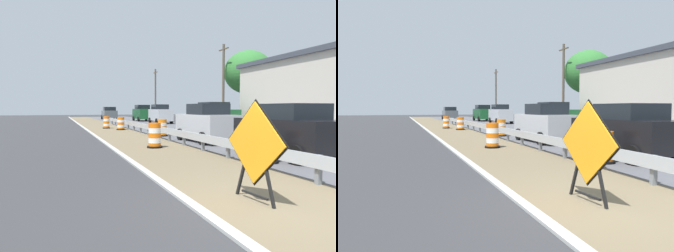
# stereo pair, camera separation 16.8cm
# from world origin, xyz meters

# --- Properties ---
(ground_plane) EXTENTS (160.00, 160.00, 0.00)m
(ground_plane) POSITION_xyz_m (0.00, 0.00, 0.00)
(ground_plane) COLOR #333335
(median_dirt_strip) EXTENTS (3.50, 120.00, 0.01)m
(median_dirt_strip) POSITION_xyz_m (0.55, 0.00, 0.00)
(median_dirt_strip) COLOR #706047
(median_dirt_strip) RESTS_ON ground
(curb_near_edge) EXTENTS (0.20, 120.00, 0.11)m
(curb_near_edge) POSITION_xyz_m (-1.30, 0.00, 0.00)
(curb_near_edge) COLOR #ADADA8
(curb_near_edge) RESTS_ON ground
(guardrail_median) EXTENTS (0.18, 52.92, 0.71)m
(guardrail_median) POSITION_xyz_m (2.07, 3.98, 0.52)
(guardrail_median) COLOR #ADB2B7
(guardrail_median) RESTS_ON ground
(warning_sign_diamond) EXTENTS (0.20, 1.65, 1.97)m
(warning_sign_diamond) POSITION_xyz_m (-0.06, 0.34, 1.05)
(warning_sign_diamond) COLOR black
(warning_sign_diamond) RESTS_ON ground
(traffic_barrel_nearest) EXTENTS (0.66, 0.66, 1.04)m
(traffic_barrel_nearest) POSITION_xyz_m (2.89, 3.75, 0.47)
(traffic_barrel_nearest) COLOR orange
(traffic_barrel_nearest) RESTS_ON ground
(traffic_barrel_close) EXTENTS (0.70, 0.70, 1.12)m
(traffic_barrel_close) POSITION_xyz_m (0.55, 8.70, 0.51)
(traffic_barrel_close) COLOR orange
(traffic_barrel_close) RESTS_ON ground
(traffic_barrel_mid) EXTENTS (0.69, 0.69, 1.08)m
(traffic_barrel_mid) POSITION_xyz_m (2.73, 14.08, 0.49)
(traffic_barrel_mid) COLOR orange
(traffic_barrel_mid) RESTS_ON ground
(traffic_barrel_far) EXTENTS (0.65, 0.65, 1.07)m
(traffic_barrel_far) POSITION_xyz_m (0.52, 22.87, 0.48)
(traffic_barrel_far) COLOR orange
(traffic_barrel_far) RESTS_ON ground
(traffic_barrel_farther) EXTENTS (0.73, 0.73, 1.04)m
(traffic_barrel_farther) POSITION_xyz_m (1.36, 20.64, 0.47)
(traffic_barrel_farther) COLOR orange
(traffic_barrel_farther) RESTS_ON ground
(car_lead_near_lane) EXTENTS (2.13, 4.08, 2.01)m
(car_lead_near_lane) POSITION_xyz_m (3.86, 10.16, 1.00)
(car_lead_near_lane) COLOR silver
(car_lead_near_lane) RESTS_ON ground
(car_trailing_near_lane) EXTENTS (2.07, 4.60, 2.21)m
(car_trailing_near_lane) POSITION_xyz_m (7.89, 30.09, 1.10)
(car_trailing_near_lane) COLOR silver
(car_trailing_near_lane) RESTS_ON ground
(car_lead_far_lane) EXTENTS (2.26, 4.65, 1.97)m
(car_lead_far_lane) POSITION_xyz_m (4.18, 44.21, 0.99)
(car_lead_far_lane) COLOR #4C5156
(car_lead_far_lane) RESTS_ON ground
(car_mid_far_lane) EXTENTS (2.11, 4.46, 2.23)m
(car_mid_far_lane) POSITION_xyz_m (7.70, 37.39, 1.11)
(car_mid_far_lane) COLOR #195128
(car_mid_far_lane) RESTS_ON ground
(car_trailing_far_lane) EXTENTS (2.27, 4.30, 1.95)m
(car_trailing_far_lane) POSITION_xyz_m (4.39, 4.51, 0.98)
(car_trailing_far_lane) COLOR black
(car_trailing_far_lane) RESTS_ON ground
(car_distant_a) EXTENTS (2.21, 4.82, 2.24)m
(car_distant_a) POSITION_xyz_m (7.82, 16.67, 1.12)
(car_distant_a) COLOR #195128
(car_distant_a) RESTS_ON ground
(utility_pole_mid) EXTENTS (0.24, 1.80, 8.13)m
(utility_pole_mid) POSITION_xyz_m (12.21, 23.03, 4.22)
(utility_pole_mid) COLOR brown
(utility_pole_mid) RESTS_ON ground
(utility_pole_far) EXTENTS (0.24, 1.80, 7.79)m
(utility_pole_far) POSITION_xyz_m (10.97, 41.76, 4.05)
(utility_pole_far) COLOR brown
(utility_pole_far) RESTS_ON ground
(tree_roadside) EXTENTS (4.93, 4.93, 7.70)m
(tree_roadside) POSITION_xyz_m (15.08, 23.01, 5.46)
(tree_roadside) COLOR #4C3D2D
(tree_roadside) RESTS_ON ground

